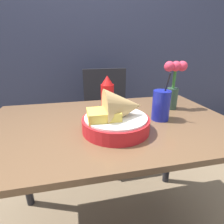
{
  "coord_description": "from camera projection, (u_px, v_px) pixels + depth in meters",
  "views": [
    {
      "loc": [
        -0.16,
        -0.75,
        1.07
      ],
      "look_at": [
        -0.0,
        -0.03,
        0.79
      ],
      "focal_mm": 28.0,
      "sensor_mm": 36.0,
      "label": 1
    }
  ],
  "objects": [
    {
      "name": "wall_window",
      "position": [
        86.0,
        22.0,
        1.78
      ],
      "size": [
        7.0,
        0.06,
        2.6
      ],
      "color": "#2D334C",
      "rests_on": "ground_plane"
    },
    {
      "name": "dining_table",
      "position": [
        111.0,
        141.0,
        0.88
      ],
      "size": [
        1.19,
        0.73,
        0.73
      ],
      "color": "brown",
      "rests_on": "ground_plane"
    },
    {
      "name": "chair_far_window",
      "position": [
        107.0,
        108.0,
        1.63
      ],
      "size": [
        0.4,
        0.4,
        0.88
      ],
      "color": "black",
      "rests_on": "ground_plane"
    },
    {
      "name": "food_basket",
      "position": [
        118.0,
        116.0,
        0.73
      ],
      "size": [
        0.29,
        0.29,
        0.18
      ],
      "color": "red",
      "rests_on": "dining_table"
    },
    {
      "name": "ketchup_bottle",
      "position": [
        107.0,
        94.0,
        0.96
      ],
      "size": [
        0.07,
        0.07,
        0.2
      ],
      "color": "red",
      "rests_on": "dining_table"
    },
    {
      "name": "drink_cup",
      "position": [
        161.0,
        106.0,
        0.85
      ],
      "size": [
        0.08,
        0.08,
        0.23
      ],
      "color": "#192399",
      "rests_on": "dining_table"
    },
    {
      "name": "flower_vase",
      "position": [
        174.0,
        82.0,
        0.96
      ],
      "size": [
        0.13,
        0.06,
        0.27
      ],
      "color": "#2D4738",
      "rests_on": "dining_table"
    }
  ]
}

